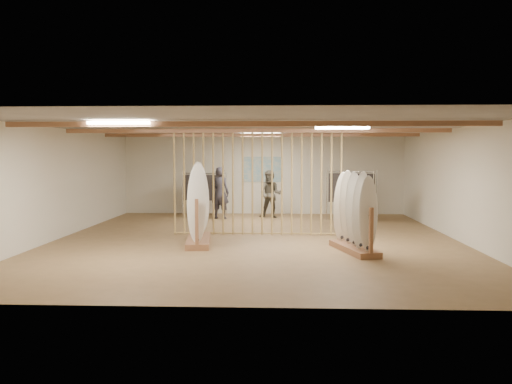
{
  "coord_description": "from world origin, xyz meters",
  "views": [
    {
      "loc": [
        0.59,
        -13.42,
        2.14
      ],
      "look_at": [
        0.0,
        0.0,
        1.2
      ],
      "focal_mm": 38.0,
      "sensor_mm": 36.0,
      "label": 1
    }
  ],
  "objects_px": {
    "rack_left": "(198,216)",
    "shopper_b": "(270,191)",
    "rack_right": "(354,225)",
    "clothing_rack_a": "(204,187)",
    "clothing_rack_b": "(351,188)",
    "shopper_a": "(220,189)"
  },
  "relations": [
    {
      "from": "rack_right",
      "to": "clothing_rack_a",
      "type": "relative_size",
      "value": 1.25
    },
    {
      "from": "rack_right",
      "to": "shopper_a",
      "type": "relative_size",
      "value": 0.98
    },
    {
      "from": "rack_right",
      "to": "shopper_b",
      "type": "xyz_separation_m",
      "value": [
        -1.95,
        6.21,
        0.3
      ]
    },
    {
      "from": "clothing_rack_b",
      "to": "shopper_b",
      "type": "height_order",
      "value": "shopper_b"
    },
    {
      "from": "clothing_rack_a",
      "to": "shopper_a",
      "type": "height_order",
      "value": "shopper_a"
    },
    {
      "from": "rack_right",
      "to": "clothing_rack_a",
      "type": "distance_m",
      "value": 7.9
    },
    {
      "from": "clothing_rack_b",
      "to": "shopper_b",
      "type": "distance_m",
      "value": 2.69
    },
    {
      "from": "rack_left",
      "to": "clothing_rack_b",
      "type": "bearing_deg",
      "value": 41.33
    },
    {
      "from": "rack_left",
      "to": "shopper_a",
      "type": "xyz_separation_m",
      "value": [
        -0.04,
        5.02,
        0.32
      ]
    },
    {
      "from": "rack_left",
      "to": "rack_right",
      "type": "bearing_deg",
      "value": -20.73
    },
    {
      "from": "clothing_rack_b",
      "to": "clothing_rack_a",
      "type": "bearing_deg",
      "value": -168.98
    },
    {
      "from": "rack_right",
      "to": "shopper_a",
      "type": "bearing_deg",
      "value": 106.39
    },
    {
      "from": "rack_left",
      "to": "shopper_b",
      "type": "xyz_separation_m",
      "value": [
        1.63,
        5.29,
        0.25
      ]
    },
    {
      "from": "rack_left",
      "to": "rack_right",
      "type": "distance_m",
      "value": 3.69
    },
    {
      "from": "clothing_rack_b",
      "to": "shopper_b",
      "type": "xyz_separation_m",
      "value": [
        -2.61,
        0.64,
        -0.15
      ]
    },
    {
      "from": "clothing_rack_a",
      "to": "rack_left",
      "type": "bearing_deg",
      "value": -74.96
    },
    {
      "from": "rack_left",
      "to": "clothing_rack_b",
      "type": "distance_m",
      "value": 6.3
    },
    {
      "from": "shopper_b",
      "to": "shopper_a",
      "type": "bearing_deg",
      "value": -158.43
    },
    {
      "from": "rack_left",
      "to": "shopper_b",
      "type": "relative_size",
      "value": 1.14
    },
    {
      "from": "rack_left",
      "to": "shopper_b",
      "type": "distance_m",
      "value": 5.54
    },
    {
      "from": "rack_right",
      "to": "clothing_rack_b",
      "type": "height_order",
      "value": "rack_right"
    },
    {
      "from": "clothing_rack_a",
      "to": "shopper_b",
      "type": "height_order",
      "value": "shopper_b"
    }
  ]
}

